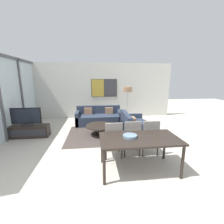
# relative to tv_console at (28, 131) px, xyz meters

# --- Properties ---
(ground_plane) EXTENTS (24.00, 24.00, 0.00)m
(ground_plane) POSITION_rel_tv_console_xyz_m (2.66, -3.16, -0.21)
(ground_plane) COLOR beige
(wall_back) EXTENTS (7.49, 0.09, 2.80)m
(wall_back) POSITION_rel_tv_console_xyz_m (2.67, 2.53, 1.19)
(wall_back) COLOR silver
(wall_back) RESTS_ON ground_plane
(area_rug) EXTENTS (2.36, 2.14, 0.01)m
(area_rug) POSITION_rel_tv_console_xyz_m (2.53, -0.07, -0.21)
(area_rug) COLOR #473D38
(area_rug) RESTS_ON ground_plane
(tv_console) EXTENTS (1.41, 0.42, 0.42)m
(tv_console) POSITION_rel_tv_console_xyz_m (0.00, 0.00, 0.00)
(tv_console) COLOR black
(tv_console) RESTS_ON ground_plane
(television) EXTENTS (0.99, 0.20, 0.63)m
(television) POSITION_rel_tv_console_xyz_m (0.00, 0.00, 0.52)
(television) COLOR #2D2D33
(television) RESTS_ON tv_console
(sofa_main) EXTENTS (2.02, 0.90, 0.79)m
(sofa_main) POSITION_rel_tv_console_xyz_m (2.53, 1.35, 0.06)
(sofa_main) COLOR #2D384C
(sofa_main) RESTS_ON ground_plane
(sofa_side) EXTENTS (0.90, 1.48, 0.79)m
(sofa_side) POSITION_rel_tv_console_xyz_m (3.78, -0.10, 0.06)
(sofa_side) COLOR #2D384C
(sofa_side) RESTS_ON ground_plane
(coffee_table) EXTENTS (1.03, 1.03, 0.36)m
(coffee_table) POSITION_rel_tv_console_xyz_m (2.53, -0.07, 0.06)
(coffee_table) COLOR black
(coffee_table) RESTS_ON ground_plane
(dining_table) EXTENTS (1.70, 0.92, 0.78)m
(dining_table) POSITION_rel_tv_console_xyz_m (3.30, -2.36, 0.49)
(dining_table) COLOR black
(dining_table) RESTS_ON ground_plane
(dining_chair_left) EXTENTS (0.46, 0.46, 0.97)m
(dining_chair_left) POSITION_rel_tv_console_xyz_m (2.81, -1.74, 0.32)
(dining_chair_left) COLOR gray
(dining_chair_left) RESTS_ON ground_plane
(dining_chair_centre) EXTENTS (0.46, 0.46, 0.97)m
(dining_chair_centre) POSITION_rel_tv_console_xyz_m (3.30, -1.68, 0.32)
(dining_chair_centre) COLOR gray
(dining_chair_centre) RESTS_ON ground_plane
(dining_chair_right) EXTENTS (0.46, 0.46, 0.97)m
(dining_chair_right) POSITION_rel_tv_console_xyz_m (3.79, -1.69, 0.32)
(dining_chair_right) COLOR gray
(dining_chair_right) RESTS_ON ground_plane
(fruit_bowl) EXTENTS (0.31, 0.31, 0.06)m
(fruit_bowl) POSITION_rel_tv_console_xyz_m (3.10, -2.32, 0.60)
(fruit_bowl) COLOR slate
(fruit_bowl) RESTS_ON dining_table
(floor_lamp) EXTENTS (0.41, 0.41, 1.66)m
(floor_lamp) POSITION_rel_tv_console_xyz_m (3.85, 1.41, 1.24)
(floor_lamp) COLOR #2D2D33
(floor_lamp) RESTS_ON ground_plane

